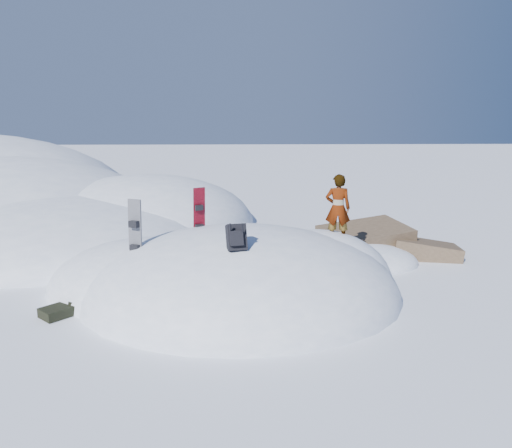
{
  "coord_description": "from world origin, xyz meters",
  "views": [
    {
      "loc": [
        -0.03,
        -10.48,
        3.88
      ],
      "look_at": [
        0.34,
        0.3,
        1.54
      ],
      "focal_mm": 35.0,
      "sensor_mm": 36.0,
      "label": 1
    }
  ],
  "objects_px": {
    "snowboard_dark": "(135,238)",
    "person": "(338,208)",
    "backpack": "(236,238)",
    "snowboard_red": "(199,219)"
  },
  "relations": [
    {
      "from": "snowboard_red",
      "to": "backpack",
      "type": "xyz_separation_m",
      "value": [
        0.86,
        -1.96,
        0.04
      ]
    },
    {
      "from": "snowboard_red",
      "to": "backpack",
      "type": "height_order",
      "value": "snowboard_red"
    },
    {
      "from": "backpack",
      "to": "person",
      "type": "distance_m",
      "value": 3.15
    },
    {
      "from": "snowboard_red",
      "to": "snowboard_dark",
      "type": "height_order",
      "value": "snowboard_red"
    },
    {
      "from": "snowboard_red",
      "to": "backpack",
      "type": "bearing_deg",
      "value": -95.2
    },
    {
      "from": "snowboard_dark",
      "to": "person",
      "type": "height_order",
      "value": "person"
    },
    {
      "from": "snowboard_dark",
      "to": "backpack",
      "type": "bearing_deg",
      "value": 0.51
    },
    {
      "from": "snowboard_dark",
      "to": "backpack",
      "type": "relative_size",
      "value": 2.81
    },
    {
      "from": "snowboard_red",
      "to": "person",
      "type": "distance_m",
      "value": 3.24
    },
    {
      "from": "snowboard_dark",
      "to": "person",
      "type": "relative_size",
      "value": 1.06
    }
  ]
}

